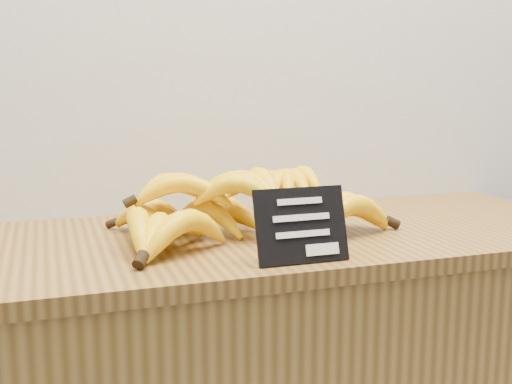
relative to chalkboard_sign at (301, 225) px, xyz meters
name	(u,v)px	position (x,y,z in m)	size (l,w,h in m)	color
counter_top	(248,241)	(-0.02, 0.21, -0.08)	(1.43, 0.54, 0.03)	brown
chalkboard_sign	(301,225)	(0.00, 0.00, 0.00)	(0.16, 0.01, 0.13)	black
banana_pile	(228,208)	(-0.06, 0.21, -0.01)	(0.61, 0.36, 0.12)	yellow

